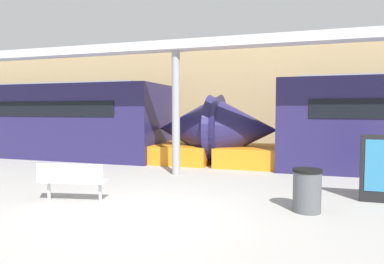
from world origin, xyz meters
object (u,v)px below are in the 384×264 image
(train_right, at_px, (20,121))
(support_column_near, at_px, (176,113))
(trash_bin, at_px, (307,190))
(bench_near, at_px, (72,179))

(train_right, distance_m, support_column_near, 8.97)
(trash_bin, xyz_separation_m, support_column_near, (-3.90, 3.02, 1.52))
(train_right, bearing_deg, bench_near, -40.22)
(bench_near, bearing_deg, trash_bin, -1.71)
(trash_bin, bearing_deg, train_right, 155.93)
(train_right, distance_m, trash_bin, 13.71)
(bench_near, relative_size, trash_bin, 1.80)
(trash_bin, bearing_deg, support_column_near, 142.18)
(train_right, height_order, trash_bin, train_right)
(train_right, relative_size, trash_bin, 21.65)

